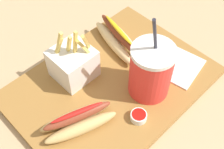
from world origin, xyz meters
name	(u,v)px	position (x,y,z in m)	size (l,w,h in m)	color
ground_plane	(112,89)	(0.00, 0.00, -0.01)	(2.40, 2.40, 0.02)	tan
food_tray	(112,84)	(0.00, 0.00, 0.01)	(0.48, 0.35, 0.02)	olive
soda_cup	(151,71)	(-0.05, 0.07, 0.09)	(0.10, 0.10, 0.23)	red
fries_basket	(73,63)	(0.05, -0.08, 0.06)	(0.10, 0.09, 0.15)	white
hot_dog_1	(79,120)	(0.14, 0.03, 0.04)	(0.18, 0.11, 0.06)	tan
hot_dog_2	(118,39)	(-0.10, -0.08, 0.04)	(0.10, 0.19, 0.06)	#E5C689
ketchup_cup_1	(139,116)	(0.03, 0.11, 0.03)	(0.04, 0.04, 0.02)	white
napkin_stack	(176,65)	(-0.16, 0.08, 0.02)	(0.11, 0.12, 0.00)	white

